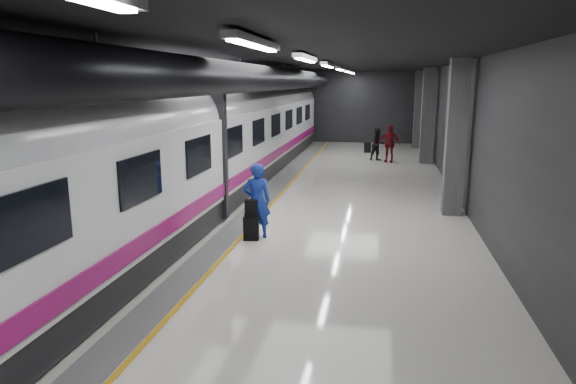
{
  "coord_description": "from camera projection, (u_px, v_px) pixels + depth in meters",
  "views": [
    {
      "loc": [
        2.43,
        -13.41,
        3.84
      ],
      "look_at": [
        0.38,
        -2.15,
        1.38
      ],
      "focal_mm": 32.0,
      "sensor_mm": 36.0,
      "label": 1
    }
  ],
  "objects": [
    {
      "name": "ground",
      "position": [
        288.0,
        224.0,
        14.14
      ],
      "size": [
        40.0,
        40.0,
        0.0
      ],
      "primitive_type": "plane",
      "color": "silver",
      "rests_on": "ground"
    },
    {
      "name": "shoulder_bag",
      "position": [
        251.0,
        208.0,
        12.58
      ],
      "size": [
        0.33,
        0.21,
        0.42
      ],
      "primitive_type": "cube",
      "rotation": [
        0.0,
        0.0,
        0.13
      ],
      "color": "black",
      "rests_on": "suitcase_main"
    },
    {
      "name": "suitcase_far",
      "position": [
        368.0,
        148.0,
        28.43
      ],
      "size": [
        0.38,
        0.26,
        0.55
      ],
      "primitive_type": "cube",
      "rotation": [
        0.0,
        0.0,
        0.05
      ],
      "color": "black",
      "rests_on": "ground"
    },
    {
      "name": "traveler_main",
      "position": [
        257.0,
        201.0,
        12.71
      ],
      "size": [
        0.81,
        0.69,
        1.9
      ],
      "primitive_type": "imported",
      "rotation": [
        0.0,
        0.0,
        3.54
      ],
      "color": "blue",
      "rests_on": "ground"
    },
    {
      "name": "train",
      "position": [
        174.0,
        147.0,
        14.27
      ],
      "size": [
        3.05,
        38.0,
        4.05
      ],
      "color": "black",
      "rests_on": "ground"
    },
    {
      "name": "traveler_far_b",
      "position": [
        389.0,
        143.0,
        24.95
      ],
      "size": [
        1.13,
        0.66,
        1.81
      ],
      "primitive_type": "imported",
      "rotation": [
        0.0,
        0.0,
        -0.21
      ],
      "color": "maroon",
      "rests_on": "ground"
    },
    {
      "name": "platform_hall",
      "position": [
        284.0,
        93.0,
        14.36
      ],
      "size": [
        10.02,
        40.02,
        4.51
      ],
      "color": "black",
      "rests_on": "ground"
    },
    {
      "name": "traveler_far_a",
      "position": [
        378.0,
        145.0,
        25.38
      ],
      "size": [
        0.98,
        0.9,
        1.61
      ],
      "primitive_type": "imported",
      "rotation": [
        0.0,
        0.0,
        0.48
      ],
      "color": "black",
      "rests_on": "ground"
    },
    {
      "name": "suitcase_main",
      "position": [
        251.0,
        228.0,
        12.67
      ],
      "size": [
        0.39,
        0.27,
        0.6
      ],
      "primitive_type": "cube",
      "rotation": [
        0.0,
        0.0,
        0.1
      ],
      "color": "black",
      "rests_on": "ground"
    }
  ]
}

